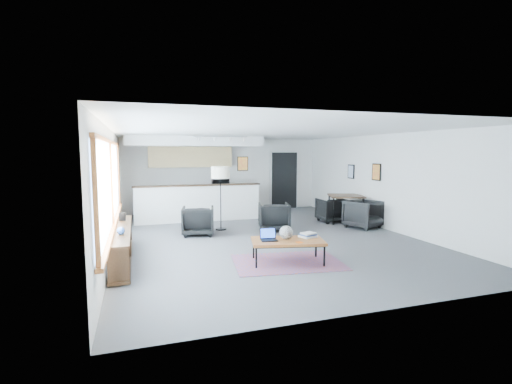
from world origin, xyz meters
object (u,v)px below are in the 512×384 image
object	(u,v)px
laptop	(268,237)
microwave	(220,181)
floor_lamp	(220,175)
dining_chair_far	(332,211)
armchair_left	(198,219)
book_stack	(308,235)
ceramic_pot	(286,232)
dining_chair_near	(363,215)
armchair_right	(274,215)
dining_table	(346,198)
coffee_table	(288,241)

from	to	relation	value
laptop	microwave	bearing A→B (deg)	93.53
floor_lamp	dining_chair_far	bearing A→B (deg)	1.70
armchair_left	book_stack	bearing A→B (deg)	132.14
ceramic_pot	book_stack	world-z (taller)	ceramic_pot
floor_lamp	dining_chair_near	distance (m)	4.12
dining_chair_far	armchair_right	bearing A→B (deg)	18.44
book_stack	dining_chair_near	distance (m)	3.63
dining_chair_far	dining_table	bearing A→B (deg)	155.23
ceramic_pot	armchair_right	xyz separation A→B (m)	(0.80, 2.79, -0.16)
microwave	armchair_left	bearing A→B (deg)	-115.59
dining_chair_far	ceramic_pot	bearing A→B (deg)	51.35
coffee_table	floor_lamp	distance (m)	3.59
coffee_table	book_stack	bearing A→B (deg)	23.03
microwave	floor_lamp	bearing A→B (deg)	-106.26
laptop	armchair_left	bearing A→B (deg)	115.11
coffee_table	dining_table	size ratio (longest dim) A/B	1.19
floor_lamp	laptop	bearing A→B (deg)	-86.55
armchair_right	laptop	bearing A→B (deg)	81.62
laptop	dining_chair_far	distance (m)	4.70
ceramic_pot	dining_chair_far	distance (m)	4.51
laptop	dining_chair_near	bearing A→B (deg)	39.48
armchair_left	dining_chair_near	bearing A→B (deg)	-175.87
armchair_left	armchair_right	xyz separation A→B (m)	(2.04, -0.07, 0.01)
laptop	armchair_left	world-z (taller)	armchair_left
armchair_left	microwave	world-z (taller)	microwave
floor_lamp	dining_chair_far	world-z (taller)	floor_lamp
laptop	floor_lamp	distance (m)	3.43
book_stack	dining_chair_far	xyz separation A→B (m)	(2.45, 3.40, -0.15)
armchair_right	dining_chair_near	xyz separation A→B (m)	(2.48, -0.48, -0.05)
armchair_right	dining_table	size ratio (longest dim) A/B	0.66
floor_lamp	ceramic_pot	bearing A→B (deg)	-80.71
armchair_right	microwave	size ratio (longest dim) A/B	1.50
laptop	coffee_table	bearing A→B (deg)	-8.95
dining_table	dining_chair_far	xyz separation A→B (m)	(-0.37, 0.18, -0.41)
floor_lamp	dining_table	xyz separation A→B (m)	(3.83, -0.08, -0.75)
microwave	armchair_right	bearing A→B (deg)	-81.94
dining_table	laptop	bearing A→B (deg)	-138.68
book_stack	armchair_left	xyz separation A→B (m)	(-1.71, 2.84, -0.08)
ceramic_pot	dining_chair_far	xyz separation A→B (m)	(2.92, 3.43, -0.24)
book_stack	microwave	bearing A→B (deg)	93.58
dining_chair_near	ceramic_pot	bearing A→B (deg)	-167.44
laptop	dining_chair_far	bearing A→B (deg)	53.52
book_stack	dining_table	distance (m)	4.28
dining_chair_far	laptop	bearing A→B (deg)	47.73
armchair_left	floor_lamp	world-z (taller)	floor_lamp
ceramic_pot	armchair_right	bearing A→B (deg)	73.95
armchair_left	dining_chair_far	size ratio (longest dim) A/B	1.20
coffee_table	dining_chair_far	size ratio (longest dim) A/B	2.21
coffee_table	microwave	size ratio (longest dim) A/B	2.72
ceramic_pot	dining_table	bearing A→B (deg)	44.63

